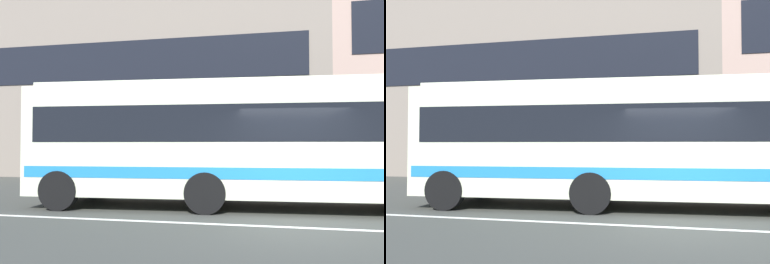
% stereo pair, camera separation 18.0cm
% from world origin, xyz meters
% --- Properties ---
extents(ground_plane, '(160.00, 160.00, 0.00)m').
position_xyz_m(ground_plane, '(0.00, 0.00, 0.00)').
color(ground_plane, '#3E403A').
extents(lane_centre_line, '(60.00, 0.16, 0.01)m').
position_xyz_m(lane_centre_line, '(0.00, 0.00, 0.00)').
color(lane_centre_line, silver).
rests_on(lane_centre_line, ground_plane).
extents(apartment_block_left, '(24.82, 9.05, 9.94)m').
position_xyz_m(apartment_block_left, '(-10.51, 14.82, 4.97)').
color(apartment_block_left, gray).
rests_on(apartment_block_left, ground_plane).
extents(transit_bus, '(10.90, 3.23, 3.27)m').
position_xyz_m(transit_bus, '(-1.52, 2.38, 1.80)').
color(transit_bus, beige).
rests_on(transit_bus, ground_plane).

